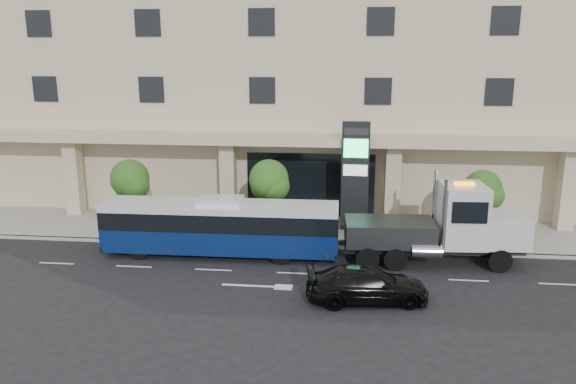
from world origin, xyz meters
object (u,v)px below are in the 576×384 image
(tow_truck, at_px, (443,227))
(black_sedan, at_px, (367,285))
(city_bus, at_px, (221,226))
(signage_pylon, at_px, (355,176))

(tow_truck, xyz_separation_m, black_sedan, (-3.79, -4.92, -1.12))
(city_bus, relative_size, tow_truck, 1.21)
(black_sedan, bearing_deg, signage_pylon, -4.88)
(city_bus, bearing_deg, tow_truck, -0.61)
(black_sedan, distance_m, signage_pylon, 10.01)
(signage_pylon, bearing_deg, black_sedan, -84.74)
(city_bus, distance_m, tow_truck, 11.15)
(city_bus, height_order, black_sedan, city_bus)
(tow_truck, relative_size, signage_pylon, 1.58)
(tow_truck, bearing_deg, city_bus, 176.64)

